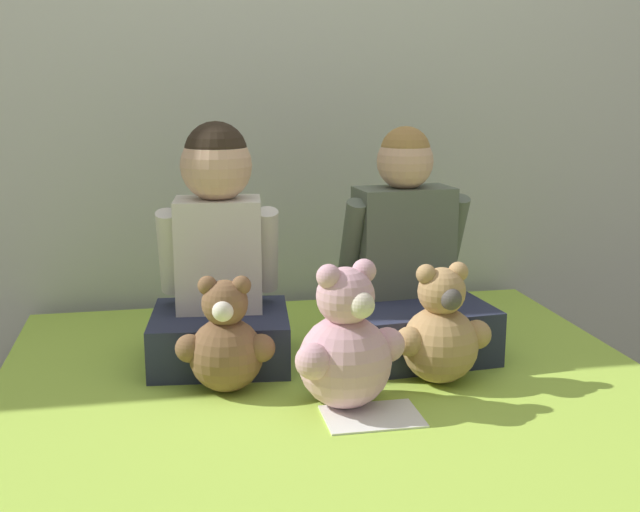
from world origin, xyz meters
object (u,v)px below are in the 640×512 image
object	(u,v)px
teddy_bear_held_by_left_child	(226,343)
teddy_bear_held_by_right_child	(441,333)
child_on_left	(219,261)
child_on_right	(407,273)
teddy_bear_between_children	(347,347)
sign_card	(372,416)
bed	(353,504)

from	to	relation	value
teddy_bear_held_by_left_child	teddy_bear_held_by_right_child	world-z (taller)	teddy_bear_held_by_right_child
child_on_left	teddy_bear_held_by_right_child	size ratio (longest dim) A/B	2.09
child_on_right	teddy_bear_between_children	size ratio (longest dim) A/B	1.79
child_on_left	child_on_right	distance (m)	0.51
teddy_bear_held_by_left_child	sign_card	world-z (taller)	teddy_bear_held_by_left_child
child_on_left	teddy_bear_between_children	distance (m)	0.46
teddy_bear_between_children	sign_card	world-z (taller)	teddy_bear_between_children
teddy_bear_held_by_left_child	teddy_bear_between_children	size ratio (longest dim) A/B	0.84
teddy_bear_held_by_right_child	bed	bearing A→B (deg)	-150.10
child_on_right	teddy_bear_held_by_left_child	xyz separation A→B (m)	(-0.51, -0.23, -0.09)
teddy_bear_held_by_right_child	sign_card	world-z (taller)	teddy_bear_held_by_right_child
teddy_bear_between_children	teddy_bear_held_by_left_child	bearing A→B (deg)	128.71
teddy_bear_held_by_right_child	teddy_bear_held_by_left_child	bearing A→B (deg)	169.11
sign_card	child_on_left	bearing A→B (deg)	123.59
child_on_right	teddy_bear_held_by_right_child	bearing A→B (deg)	-94.66
teddy_bear_between_children	sign_card	distance (m)	0.16
bed	teddy_bear_between_children	distance (m)	0.34
teddy_bear_between_children	sign_card	xyz separation A→B (m)	(0.04, -0.07, -0.14)
child_on_right	sign_card	xyz separation A→B (m)	(-0.21, -0.44, -0.20)
bed	child_on_left	world-z (taller)	child_on_left
teddy_bear_held_by_left_child	teddy_bear_held_by_right_child	bearing A→B (deg)	5.39
sign_card	teddy_bear_held_by_left_child	bearing A→B (deg)	144.03
child_on_right	sign_card	size ratio (longest dim) A/B	2.83
teddy_bear_held_by_left_child	teddy_bear_between_children	bearing A→B (deg)	-19.07
child_on_left	teddy_bear_between_children	size ratio (longest dim) A/B	1.85
bed	teddy_bear_held_by_right_child	distance (m)	0.45
teddy_bear_held_by_left_child	teddy_bear_held_by_right_child	xyz separation A→B (m)	(0.51, -0.04, 0.01)
bed	teddy_bear_held_by_left_child	bearing A→B (deg)	137.73
teddy_bear_held_by_left_child	teddy_bear_between_children	xyz separation A→B (m)	(0.26, -0.14, 0.02)
child_on_left	bed	bearing A→B (deg)	-55.60
child_on_right	sign_card	distance (m)	0.53
sign_card	bed	bearing A→B (deg)	-162.48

